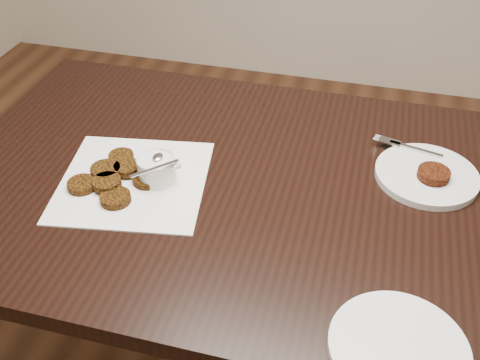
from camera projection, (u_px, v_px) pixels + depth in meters
name	position (u px, v px, depth m)	size (l,w,h in m)	color
table	(245.00, 295.00, 1.42)	(1.33, 0.86, 0.75)	black
napkin	(134.00, 181.00, 1.19)	(0.31, 0.31, 0.00)	white
sauce_ramekin	(155.00, 158.00, 1.15)	(0.11, 0.11, 0.12)	silver
patty_cluster	(114.00, 176.00, 1.18)	(0.21, 0.21, 0.02)	#5F360C
plate_with_patty	(427.00, 172.00, 1.19)	(0.22, 0.22, 0.03)	silver
plate_empty	(398.00, 349.00, 0.86)	(0.22, 0.22, 0.02)	white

